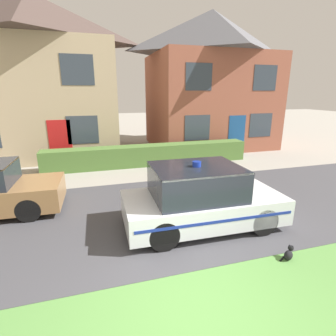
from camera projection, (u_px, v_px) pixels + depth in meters
name	position (u px, v px, depth m)	size (l,w,h in m)	color
ground_plane	(195.00, 311.00, 4.13)	(80.00, 80.00, 0.00)	gray
road_strip	(147.00, 213.00, 7.43)	(28.00, 5.40, 0.01)	#424247
lawn_verge	(200.00, 322.00, 3.93)	(28.00, 2.21, 0.01)	#568C42
garden_hedge	(150.00, 155.00, 12.31)	(9.50, 0.86, 0.93)	#4C7233
police_car	(200.00, 198.00, 6.56)	(4.01, 1.94, 1.71)	black
cat	(289.00, 254.00, 5.39)	(0.35, 0.25, 0.30)	black
house_left	(38.00, 77.00, 13.53)	(7.88, 5.81, 7.96)	tan
house_right	(210.00, 80.00, 15.95)	(7.27, 5.79, 7.85)	#93513D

